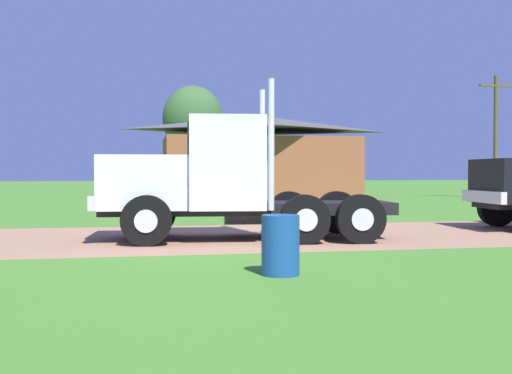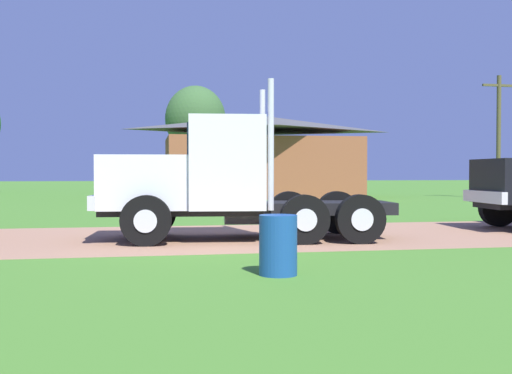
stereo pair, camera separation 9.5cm
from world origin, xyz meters
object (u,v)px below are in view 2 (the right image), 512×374
(truck_foreground_white, at_px, (213,182))
(shed_building, at_px, (260,158))
(utility_pole_near, at_px, (499,133))
(steel_barrel, at_px, (278,245))

(truck_foreground_white, distance_m, shed_building, 24.81)
(truck_foreground_white, distance_m, utility_pole_near, 27.80)
(truck_foreground_white, height_order, shed_building, shed_building)
(shed_building, xyz_separation_m, utility_pole_near, (13.84, -4.60, 1.46))
(steel_barrel, xyz_separation_m, utility_pole_near, (19.22, 24.67, 3.50))
(steel_barrel, distance_m, shed_building, 29.84)
(truck_foreground_white, relative_size, utility_pole_near, 0.95)
(shed_building, height_order, utility_pole_near, utility_pole_near)
(truck_foreground_white, distance_m, steel_barrel, 5.27)
(shed_building, distance_m, utility_pole_near, 14.66)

